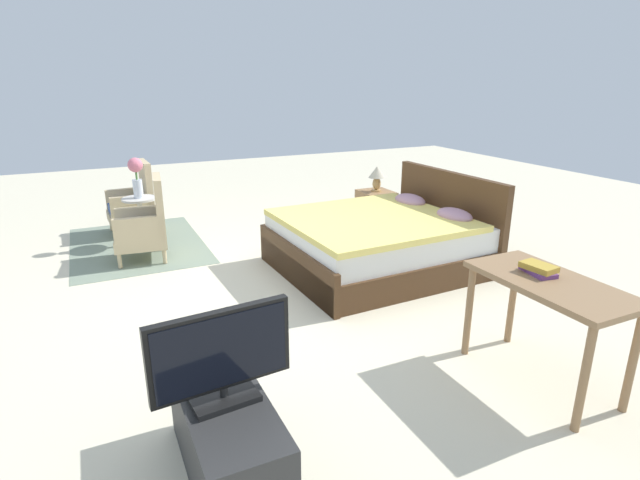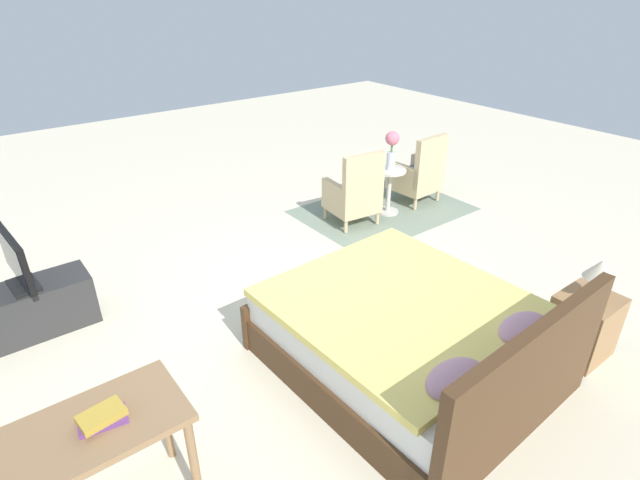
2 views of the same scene
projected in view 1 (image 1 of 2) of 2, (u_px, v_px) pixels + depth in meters
ground_plane at (280, 290)px, 4.79m from camera, size 16.00×16.00×0.00m
floor_rug at (138, 245)px, 6.07m from camera, size 2.10×1.50×0.01m
bed at (381, 241)px, 5.26m from camera, size 1.76×2.03×0.96m
armchair_by_window_left at (134, 204)px, 6.46m from camera, size 0.57×0.57×0.92m
armchair_by_window_right at (145, 226)px, 5.50m from camera, size 0.60×0.60×0.92m
side_table at (141, 215)px, 5.99m from camera, size 0.40×0.40×0.58m
flower_vase at (136, 173)px, 5.83m from camera, size 0.17×0.17×0.48m
nightstand at (376, 211)px, 6.61m from camera, size 0.44×0.41×0.53m
table_lamp at (377, 175)px, 6.46m from camera, size 0.22×0.22×0.33m
tv_stand at (227, 438)px, 2.50m from camera, size 0.96×0.40×0.44m
tv_flatscreen at (222, 356)px, 2.36m from camera, size 0.23×0.69×0.48m
vanity_desk at (549, 296)px, 3.19m from camera, size 1.04×0.52×0.72m
book_stack at (538, 269)px, 3.25m from camera, size 0.25×0.17×0.07m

